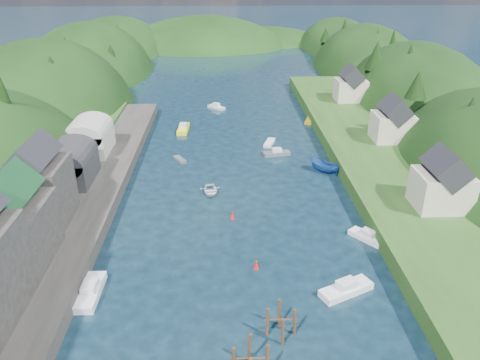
{
  "coord_description": "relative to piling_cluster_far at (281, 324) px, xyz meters",
  "views": [
    {
      "loc": [
        -2.25,
        -33.37,
        33.21
      ],
      "look_at": [
        0.0,
        28.0,
        4.0
      ],
      "focal_mm": 35.0,
      "sensor_mm": 36.0,
      "label": 1
    }
  ],
  "objects": [
    {
      "name": "piling_cluster_far",
      "position": [
        0.0,
        0.0,
        0.0
      ],
      "size": [
        3.18,
        2.97,
        3.74
      ],
      "color": "#382314",
      "rests_on": "ground"
    },
    {
      "name": "ground",
      "position": [
        -2.96,
        48.84,
        -1.3
      ],
      "size": [
        600.0,
        600.0,
        0.0
      ],
      "primitive_type": "plane",
      "color": "black",
      "rests_on": "ground"
    },
    {
      "name": "boat_sheds",
      "position": [
        -28.96,
        37.84,
        3.97
      ],
      "size": [
        7.0,
        21.0,
        7.5
      ],
      "color": "#2D2D30",
      "rests_on": "quay_left"
    },
    {
      "name": "quay_left",
      "position": [
        -26.96,
        18.84,
        -0.3
      ],
      "size": [
        12.0,
        110.0,
        2.0
      ],
      "primitive_type": "cube",
      "color": "#2D2B28",
      "rests_on": "ground"
    },
    {
      "name": "channel_buoy_near",
      "position": [
        -1.62,
        10.81,
        -0.82
      ],
      "size": [
        0.7,
        0.7,
        1.1
      ],
      "color": "red",
      "rests_on": "ground"
    },
    {
      "name": "hillside_left",
      "position": [
        -47.96,
        73.84,
        -9.33
      ],
      "size": [
        44.0,
        245.56,
        52.0
      ],
      "color": "black",
      "rests_on": "ground"
    },
    {
      "name": "channel_buoy_far",
      "position": [
        -4.18,
        22.69,
        -0.82
      ],
      "size": [
        0.7,
        0.7,
        1.1
      ],
      "color": "red",
      "rests_on": "ground"
    },
    {
      "name": "hill_trees",
      "position": [
        -2.3,
        63.34,
        9.78
      ],
      "size": [
        91.54,
        150.58,
        12.65
      ],
      "color": "black",
      "rests_on": "ground"
    },
    {
      "name": "right_bank_cottages",
      "position": [
        25.04,
        47.17,
        4.54
      ],
      "size": [
        9.0,
        59.24,
        8.41
      ],
      "color": "beige",
      "rests_on": "terrace_right"
    },
    {
      "name": "far_hills",
      "position": [
        -1.74,
        172.84,
        -12.1
      ],
      "size": [
        103.0,
        68.0,
        44.0
      ],
      "color": "black",
      "rests_on": "ground"
    },
    {
      "name": "terrace_right",
      "position": [
        22.04,
        38.84,
        -0.1
      ],
      "size": [
        16.0,
        120.0,
        2.4
      ],
      "primitive_type": "cube",
      "color": "#234719",
      "rests_on": "ground"
    },
    {
      "name": "moored_boats",
      "position": [
        -3.1,
        19.62,
        -0.66
      ],
      "size": [
        37.76,
        96.58,
        2.19
      ],
      "color": "silver",
      "rests_on": "ground"
    },
    {
      "name": "hillside_right",
      "position": [
        42.04,
        73.84,
        -8.71
      ],
      "size": [
        36.0,
        245.56,
        48.0
      ],
      "color": "black",
      "rests_on": "ground"
    },
    {
      "name": "terrace_left_grass",
      "position": [
        -33.96,
        18.84,
        -0.05
      ],
      "size": [
        12.0,
        110.0,
        2.5
      ],
      "primitive_type": "cube",
      "color": "#234719",
      "rests_on": "ground"
    }
  ]
}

